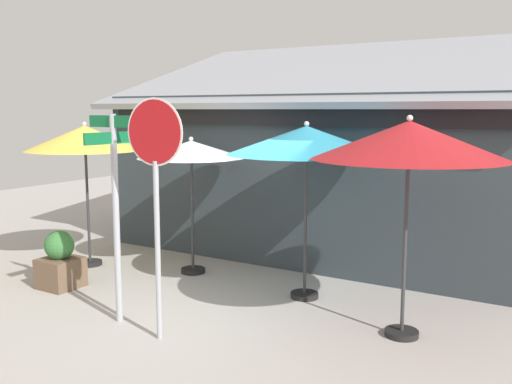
# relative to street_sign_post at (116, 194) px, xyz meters

# --- Properties ---
(ground_plane) EXTENTS (28.00, 28.00, 0.10)m
(ground_plane) POSITION_rel_street_sign_post_xyz_m (0.83, 1.15, -1.85)
(ground_plane) COLOR #ADA8A0
(cafe_building) EXTENTS (9.02, 5.05, 4.56)m
(cafe_building) POSITION_rel_street_sign_post_xyz_m (0.72, 5.73, -0.09)
(cafe_building) COLOR #333D42
(cafe_building) RESTS_ON ground
(street_sign_post) EXTENTS (1.01, 0.95, 2.88)m
(street_sign_post) POSITION_rel_street_sign_post_xyz_m (0.00, 0.00, 0.00)
(street_sign_post) COLOR #A8AAB2
(street_sign_post) RESTS_ON ground
(stop_sign) EXTENTS (0.84, 0.07, 3.09)m
(stop_sign) POSITION_rel_street_sign_post_xyz_m (0.89, -0.18, 0.39)
(stop_sign) COLOR #A8AAB2
(stop_sign) RESTS_ON ground
(patio_umbrella_mustard_left) EXTENTS (2.17, 2.17, 2.72)m
(patio_umbrella_mustard_left) POSITION_rel_street_sign_post_xyz_m (-2.59, 1.82, 0.60)
(patio_umbrella_mustard_left) COLOR black
(patio_umbrella_mustard_left) RESTS_ON ground
(patio_umbrella_ivory_center) EXTENTS (1.91, 1.91, 2.47)m
(patio_umbrella_ivory_center) POSITION_rel_street_sign_post_xyz_m (-0.60, 2.44, 0.41)
(patio_umbrella_ivory_center) COLOR black
(patio_umbrella_ivory_center) RESTS_ON ground
(patio_umbrella_teal_right) EXTENTS (2.45, 2.45, 2.77)m
(patio_umbrella_teal_right) POSITION_rel_street_sign_post_xyz_m (1.75, 2.26, 0.67)
(patio_umbrella_teal_right) COLOR black
(patio_umbrella_teal_right) RESTS_ON ground
(patio_umbrella_crimson_far_right) EXTENTS (2.45, 2.45, 2.87)m
(patio_umbrella_crimson_far_right) POSITION_rel_street_sign_post_xyz_m (3.54, 1.54, 0.75)
(patio_umbrella_crimson_far_right) COLOR black
(patio_umbrella_crimson_far_right) RESTS_ON ground
(sidewalk_planter) EXTENTS (0.61, 0.61, 0.96)m
(sidewalk_planter) POSITION_rel_street_sign_post_xyz_m (-1.94, 0.60, -1.37)
(sidewalk_planter) COLOR brown
(sidewalk_planter) RESTS_ON ground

